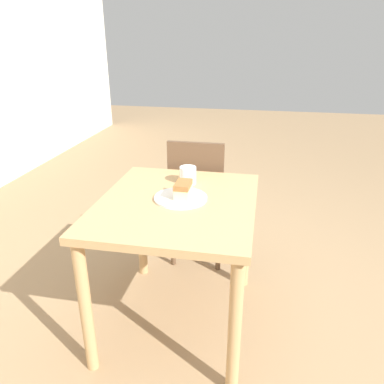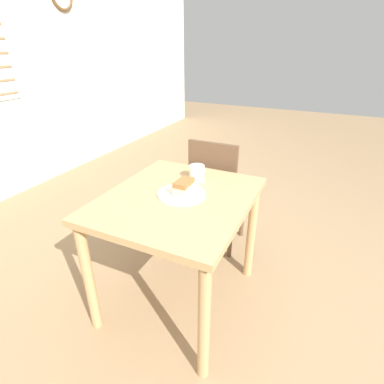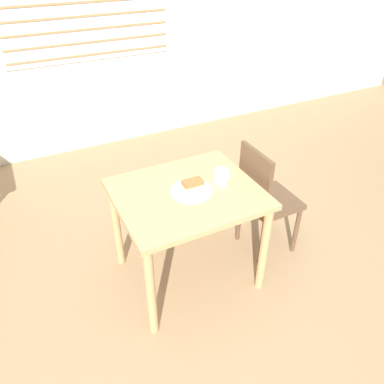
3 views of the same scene
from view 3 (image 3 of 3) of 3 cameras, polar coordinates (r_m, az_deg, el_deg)
ground_plane at (r=2.62m, az=3.34°, el=-21.43°), size 14.00×14.00×0.00m
wall_back at (r=4.40m, az=-17.37°, el=23.43°), size 10.00×0.10×2.80m
dining_table_near at (r=2.53m, az=-0.76°, el=-2.14°), size 0.94×0.80×0.77m
chair_near_window at (r=2.91m, az=10.94°, el=-0.80°), size 0.39×0.39×0.94m
plate at (r=2.46m, az=-0.12°, el=0.18°), size 0.28×0.28×0.01m
cake_slice at (r=2.42m, az=0.10°, el=0.95°), size 0.13×0.08×0.08m
coffee_mug at (r=2.53m, az=4.53°, el=2.42°), size 0.10×0.09×0.10m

